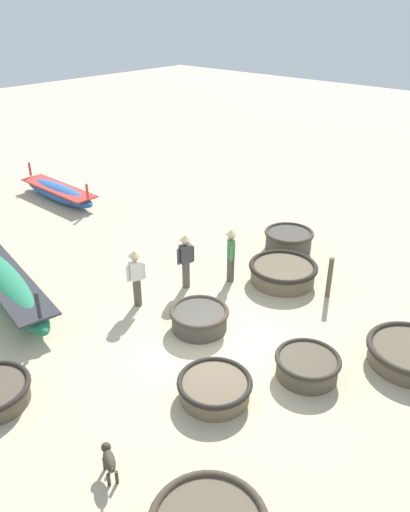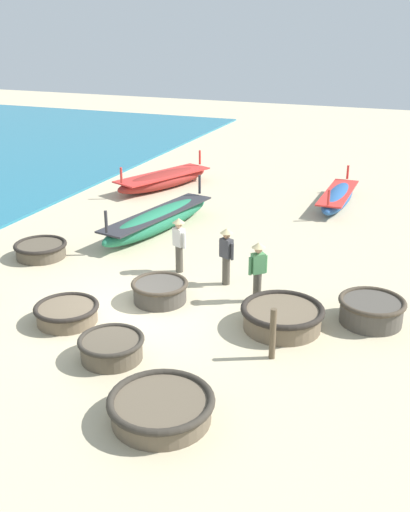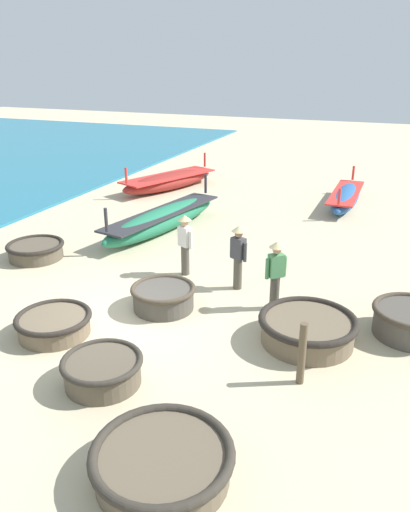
{
  "view_description": "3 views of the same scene",
  "coord_description": "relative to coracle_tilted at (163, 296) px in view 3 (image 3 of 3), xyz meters",
  "views": [
    {
      "loc": [
        -7.35,
        -6.19,
        7.56
      ],
      "look_at": [
        2.28,
        2.37,
        0.85
      ],
      "focal_mm": 35.0,
      "sensor_mm": 36.0,
      "label": 1
    },
    {
      "loc": [
        6.82,
        -12.02,
        7.04
      ],
      "look_at": [
        1.26,
        2.02,
        0.99
      ],
      "focal_mm": 42.0,
      "sensor_mm": 36.0,
      "label": 2
    },
    {
      "loc": [
        5.15,
        -8.41,
        5.46
      ],
      "look_at": [
        0.9,
        2.3,
        0.87
      ],
      "focal_mm": 35.0,
      "sensor_mm": 36.0,
      "label": 3
    }
  ],
  "objects": [
    {
      "name": "ground_plane",
      "position": [
        -0.41,
        -0.9,
        -0.3
      ],
      "size": [
        80.0,
        80.0,
        0.0
      ],
      "primitive_type": "plane",
      "color": "#C6B793"
    },
    {
      "name": "coracle_tilted",
      "position": [
        0.0,
        0.0,
        0.0
      ],
      "size": [
        1.52,
        1.52,
        0.56
      ],
      "color": "#4C473F",
      "rests_on": "ground"
    },
    {
      "name": "coracle_far_right",
      "position": [
        0.26,
        -3.01,
        -0.02
      ],
      "size": [
        1.47,
        1.47,
        0.51
      ],
      "color": "brown",
      "rests_on": "ground"
    },
    {
      "name": "coracle_weathered",
      "position": [
        -4.84,
        1.45,
        -0.04
      ],
      "size": [
        1.64,
        1.64,
        0.47
      ],
      "color": "brown",
      "rests_on": "ground"
    },
    {
      "name": "coracle_front_right",
      "position": [
        3.4,
        -0.26,
        0.01
      ],
      "size": [
        2.03,
        2.03,
        0.58
      ],
      "color": "brown",
      "rests_on": "ground"
    },
    {
      "name": "coracle_front_left",
      "position": [
        2.22,
        -4.56,
        -0.03
      ],
      "size": [
        2.03,
        2.03,
        0.5
      ],
      "color": "brown",
      "rests_on": "ground"
    },
    {
      "name": "coracle_far_left",
      "position": [
        -1.63,
        -1.91,
        -0.05
      ],
      "size": [
        1.6,
        1.6,
        0.46
      ],
      "color": "brown",
      "rests_on": "ground"
    },
    {
      "name": "long_boat_red_hull",
      "position": [
        2.84,
        10.49,
        0.04
      ],
      "size": [
        1.01,
        4.52,
        1.18
      ],
      "color": "#285693",
      "rests_on": "ground"
    },
    {
      "name": "long_boat_white_hull",
      "position": [
        -4.78,
        10.3,
        0.08
      ],
      "size": [
        3.05,
        5.16,
        1.32
      ],
      "color": "maroon",
      "rests_on": "ground"
    },
    {
      "name": "long_boat_ochre_hull",
      "position": [
        -2.48,
        5.03,
        0.11
      ],
      "size": [
        2.11,
        5.88,
        1.45
      ],
      "color": "#237551",
      "rests_on": "ground"
    },
    {
      "name": "fisherman_with_hat",
      "position": [
        1.27,
        1.67,
        0.66
      ],
      "size": [
        0.49,
        0.36,
        1.67
      ],
      "color": "#4C473D",
      "rests_on": "ground"
    },
    {
      "name": "fisherman_hauling",
      "position": [
        2.4,
        0.93,
        0.66
      ],
      "size": [
        0.42,
        0.39,
        1.67
      ],
      "color": "#4C473D",
      "rests_on": "ground"
    },
    {
      "name": "fisherman_crouching",
      "position": [
        -0.32,
        1.99,
        0.66
      ],
      "size": [
        0.49,
        0.36,
        1.67
      ],
      "color": "#4C473D",
      "rests_on": "ground"
    },
    {
      "name": "mooring_post_inland",
      "position": [
        3.55,
        -1.69,
        0.3
      ],
      "size": [
        0.14,
        0.14,
        1.21
      ],
      "primitive_type": "cylinder",
      "color": "brown",
      "rests_on": "ground"
    }
  ]
}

